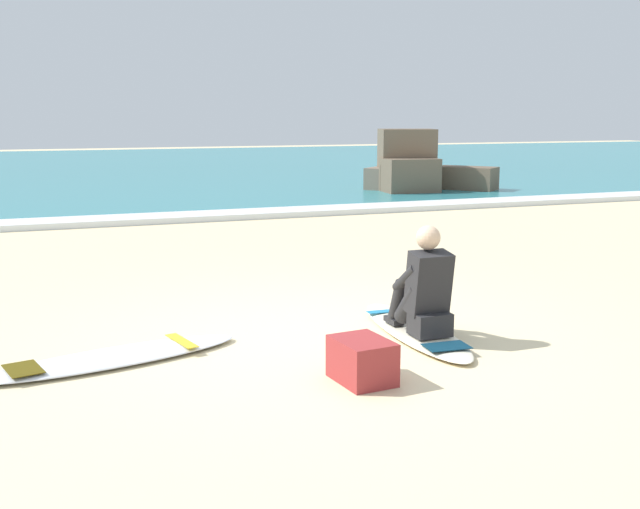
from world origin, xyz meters
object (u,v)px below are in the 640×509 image
(surfer_seated, at_px, (424,291))
(surfboard_spare_near, at_px, (112,358))
(beach_bag, at_px, (362,361))
(surfboard_main, at_px, (415,330))

(surfer_seated, bearing_deg, surfboard_spare_near, 172.64)
(surfer_seated, bearing_deg, beach_bag, -139.88)
(surfboard_spare_near, relative_size, beach_bag, 4.58)
(surfboard_spare_near, xyz_separation_m, beach_bag, (1.68, -1.12, 0.12))
(surfer_seated, relative_size, beach_bag, 1.97)
(surfer_seated, distance_m, surfboard_spare_near, 2.67)
(surfboard_main, distance_m, surfboard_spare_near, 2.64)
(surfboard_main, relative_size, surfboard_spare_near, 0.93)
(beach_bag, bearing_deg, surfboard_main, 45.78)
(surfer_seated, relative_size, surfboard_spare_near, 0.43)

